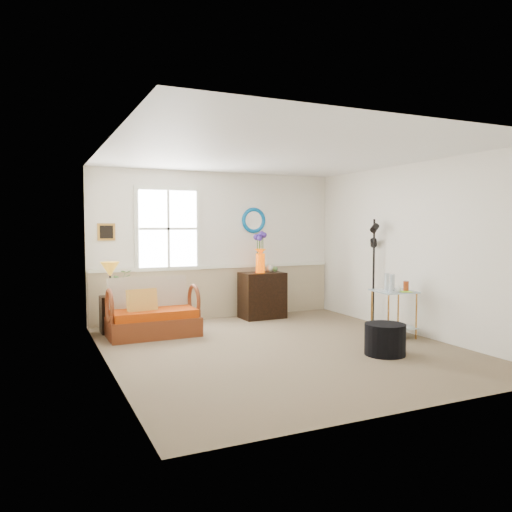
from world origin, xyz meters
name	(u,v)px	position (x,y,z in m)	size (l,w,h in m)	color
floor	(282,348)	(0.00, 0.00, 0.00)	(4.50, 5.00, 0.01)	#786D55
ceiling	(282,154)	(0.00, 0.00, 2.60)	(4.50, 5.00, 0.01)	white
walls	(282,252)	(0.00, 0.00, 1.30)	(4.51, 5.01, 2.60)	white
wainscot	(218,293)	(0.00, 2.48, 0.45)	(4.46, 0.02, 0.90)	tan
chair_rail	(218,267)	(0.00, 2.47, 0.92)	(4.46, 0.04, 0.06)	white
window	(168,229)	(-0.90, 2.47, 1.60)	(1.14, 0.06, 1.44)	white
picture	(106,232)	(-1.92, 2.48, 1.55)	(0.28, 0.03, 0.28)	#C58B34
mirror	(253,220)	(0.70, 2.48, 1.75)	(0.47, 0.47, 0.07)	#047FAC
loveseat	(153,307)	(-1.40, 1.48, 0.43)	(1.32, 0.75, 0.86)	brown
throw_pillow	(142,304)	(-1.57, 1.43, 0.50)	(0.44, 0.11, 0.44)	#BF671F
lamp_stand	(111,314)	(-1.94, 1.98, 0.28)	(0.32, 0.32, 0.57)	black
table_lamp	(110,279)	(-1.94, 2.00, 0.83)	(0.29, 0.29, 0.53)	#C0811B
potted_plant	(119,286)	(-1.81, 1.97, 0.73)	(0.36, 0.40, 0.31)	#4C763C
cabinet	(262,295)	(0.71, 2.12, 0.41)	(0.76, 0.49, 0.82)	black
flower_vase	(260,253)	(0.67, 2.12, 1.17)	(0.21, 0.21, 0.71)	#D44400
side_table	(393,314)	(1.84, -0.07, 0.35)	(0.55, 0.55, 0.69)	#C48435
tabletop_items	(398,282)	(1.87, -0.11, 0.82)	(0.42, 0.42, 0.25)	silver
floor_lamp	(374,273)	(2.10, 0.76, 0.88)	(0.25, 0.25, 1.76)	black
ottoman	(385,339)	(1.05, -0.84, 0.20)	(0.52, 0.52, 0.40)	black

